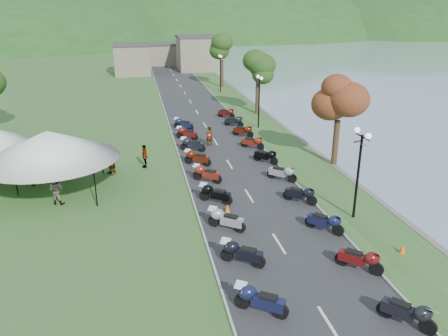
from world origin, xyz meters
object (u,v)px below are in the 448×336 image
pedestrian_a (114,175)px  pedestrian_b (58,204)px  pedestrian_c (33,185)px  vendor_tent_main (51,162)px

pedestrian_a → pedestrian_b: pedestrian_a is taller
pedestrian_c → pedestrian_b: bearing=6.8°
pedestrian_b → vendor_tent_main: bearing=-59.9°
vendor_tent_main → pedestrian_c: bearing=140.7°
pedestrian_b → pedestrian_c: size_ratio=1.08×
pedestrian_b → pedestrian_a: bearing=-108.1°
vendor_tent_main → pedestrian_c: (-1.61, 1.32, -2.00)m
vendor_tent_main → pedestrian_b: 2.88m
vendor_tent_main → pedestrian_c: vendor_tent_main is taller
pedestrian_a → pedestrian_c: 5.27m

